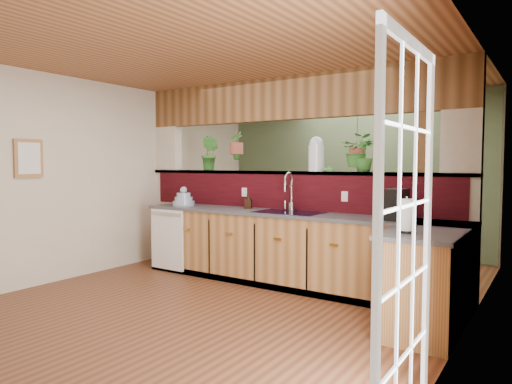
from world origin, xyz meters
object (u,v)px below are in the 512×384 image
Objects in this scene: dish_stack at (184,200)px; paper_towel at (406,216)px; coffee_maker at (396,206)px; soap_dispenser at (248,201)px; glass_jar at (316,154)px; shelving_console at (303,220)px; faucet at (289,190)px.

dish_stack is 0.99× the size of paper_towel.
coffee_maker reaches higher than paper_towel.
glass_jar reaches higher than soap_dispenser.
soap_dispenser is at bearing -93.91° from shelving_console.
coffee_maker is 0.89m from paper_towel.
shelving_console is at bearing 121.65° from glass_jar.
glass_jar is at bearing 162.52° from coffee_maker.
glass_jar is at bearing 17.38° from soap_dispenser.
dish_stack is at bearing 166.10° from paper_towel.
dish_stack reaches higher than shelving_console.
glass_jar reaches higher than dish_stack.
paper_towel is 0.23× the size of shelving_console.
dish_stack is 0.70× the size of glass_jar.
soap_dispenser is 1.98m from coffee_maker.
shelving_console is at bearing 113.37° from faucet.
dish_stack is 0.22× the size of shelving_console.
paper_towel is at bearing -13.90° from dish_stack.
faucet is 2.57× the size of soap_dispenser.
coffee_maker is 0.76× the size of glass_jar.
paper_towel is 2.00m from glass_jar.
glass_jar is (-1.13, 0.41, 0.56)m from coffee_maker.
coffee_maker reaches higher than soap_dispenser.
soap_dispenser is (-0.59, -0.04, -0.17)m from faucet.
glass_jar is at bearing 139.65° from paper_towel.
dish_stack is at bearing -167.00° from glass_jar.
paper_towel reaches higher than dish_stack.
faucet is 1.59× the size of dish_stack.
soap_dispenser is at bearing 9.14° from dish_stack.
dish_stack is at bearing -172.69° from faucet.
glass_jar is (0.25, 0.22, 0.45)m from faucet.
coffee_maker is (1.97, -0.15, 0.06)m from soap_dispenser.
glass_jar is at bearing -70.84° from shelving_console.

